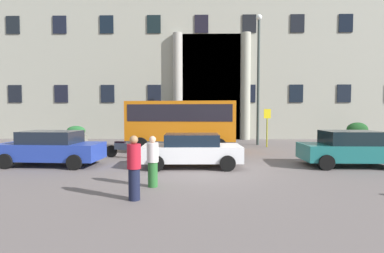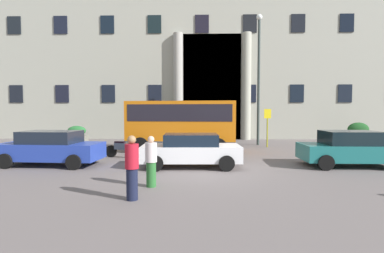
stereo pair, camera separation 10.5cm
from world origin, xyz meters
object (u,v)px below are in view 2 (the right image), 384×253
at_px(scooter_by_planter, 348,149).
at_px(parked_sedan_far, 51,148).
at_px(lamppost_plaza_centre, 259,71).
at_px(motorcycle_near_kerb, 122,149).
at_px(hedge_planter_entrance_right, 358,133).
at_px(pedestrian_man_crossing, 132,168).
at_px(hedge_planter_entrance_left, 169,132).
at_px(pedestrian_child_trailing, 151,161).
at_px(bus_stop_sign, 267,124).
at_px(parked_sedan_second, 350,149).
at_px(hedge_planter_far_east, 77,134).
at_px(motorcycle_far_end, 64,148).
at_px(parked_coupe_end, 191,150).
at_px(orange_minibus, 182,122).

bearing_deg(scooter_by_planter, parked_sedan_far, 172.03).
bearing_deg(lamppost_plaza_centre, motorcycle_near_kerb, -143.77).
height_order(hedge_planter_entrance_right, pedestrian_man_crossing, pedestrian_man_crossing).
height_order(hedge_planter_entrance_left, pedestrian_child_trailing, pedestrian_child_trailing).
height_order(bus_stop_sign, parked_sedan_second, bus_stop_sign).
bearing_deg(hedge_planter_entrance_left, hedge_planter_far_east, -174.91).
distance_m(parked_sedan_far, motorcycle_near_kerb, 3.32).
xyz_separation_m(bus_stop_sign, hedge_planter_entrance_right, (7.32, 2.88, -0.81)).
bearing_deg(pedestrian_child_trailing, motorcycle_far_end, 110.18).
bearing_deg(parked_sedan_far, parked_coupe_end, 1.13).
distance_m(hedge_planter_far_east, parked_coupe_end, 13.03).
height_order(hedge_planter_far_east, parked_sedan_second, parked_sedan_second).
relative_size(bus_stop_sign, pedestrian_child_trailing, 1.57).
height_order(parked_sedan_far, pedestrian_child_trailing, pedestrian_child_trailing).
relative_size(bus_stop_sign, lamppost_plaza_centre, 0.28).
distance_m(hedge_planter_entrance_right, motorcycle_far_end, 19.94).
distance_m(parked_sedan_second, pedestrian_child_trailing, 8.61).
bearing_deg(motorcycle_far_end, hedge_planter_far_east, 103.11).
height_order(motorcycle_far_end, motorcycle_near_kerb, same).
relative_size(orange_minibus, lamppost_plaza_centre, 0.71).
bearing_deg(hedge_planter_entrance_right, orange_minibus, -158.73).
height_order(hedge_planter_entrance_left, parked_coupe_end, hedge_planter_entrance_left).
xyz_separation_m(orange_minibus, hedge_planter_entrance_left, (-1.32, 5.37, -0.98)).
relative_size(hedge_planter_entrance_right, lamppost_plaza_centre, 0.18).
xyz_separation_m(parked_coupe_end, lamppost_plaza_centre, (4.39, 8.16, 4.36)).
distance_m(hedge_planter_entrance_left, scooter_by_planter, 12.38).
height_order(parked_sedan_second, motorcycle_far_end, parked_sedan_second).
xyz_separation_m(scooter_by_planter, motorcycle_far_end, (-14.28, 0.21, -0.00)).
bearing_deg(hedge_planter_far_east, pedestrian_child_trailing, -59.08).
bearing_deg(hedge_planter_entrance_right, parked_sedan_far, -152.23).
bearing_deg(parked_coupe_end, hedge_planter_entrance_right, 37.31).
height_order(hedge_planter_entrance_right, lamppost_plaza_centre, lamppost_plaza_centre).
bearing_deg(motorcycle_far_end, lamppost_plaza_centre, 21.73).
bearing_deg(hedge_planter_entrance_right, parked_coupe_end, -140.97).
relative_size(parked_sedan_far, scooter_by_planter, 2.13).
bearing_deg(hedge_planter_far_east, parked_sedan_second, -30.84).
xyz_separation_m(parked_sedan_far, pedestrian_man_crossing, (4.62, -4.85, 0.10)).
bearing_deg(motorcycle_near_kerb, parked_sedan_second, 4.48).
bearing_deg(pedestrian_child_trailing, parked_sedan_second, 1.93).
height_order(motorcycle_far_end, pedestrian_child_trailing, pedestrian_child_trailing).
height_order(hedge_planter_entrance_right, pedestrian_child_trailing, pedestrian_child_trailing).
xyz_separation_m(hedge_planter_entrance_right, lamppost_plaza_centre, (-7.66, -1.61, 4.35)).
relative_size(parked_coupe_end, lamppost_plaza_centre, 0.46).
bearing_deg(bus_stop_sign, hedge_planter_far_east, 168.75).
distance_m(hedge_planter_far_east, scooter_by_planter, 17.99).
relative_size(hedge_planter_entrance_left, lamppost_plaza_centre, 0.24).
bearing_deg(hedge_planter_entrance_right, pedestrian_child_trailing, -135.40).
bearing_deg(parked_sedan_second, lamppost_plaza_centre, 107.21).
xyz_separation_m(orange_minibus, motorcycle_near_kerb, (-2.86, -2.45, -1.26)).
xyz_separation_m(hedge_planter_far_east, lamppost_plaza_centre, (13.21, -1.43, 4.48)).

